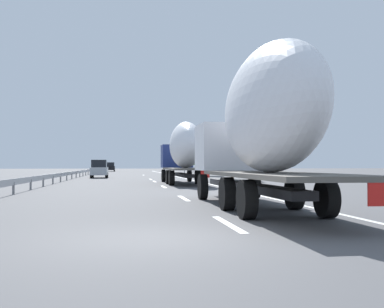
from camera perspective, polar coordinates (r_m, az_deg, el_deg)
ground_plane at (r=49.00m, az=-7.39°, el=-3.00°), size 260.00×260.00×0.00m
lane_stripe_0 at (r=11.34m, az=4.45°, el=-8.54°), size 3.20×0.20×0.01m
lane_stripe_1 at (r=19.83m, az=-1.03°, el=-5.45°), size 3.20×0.20×0.01m
lane_stripe_2 at (r=30.19m, az=-3.49°, el=-4.04°), size 3.20×0.20×0.01m
lane_stripe_3 at (r=39.87m, az=-4.63°, el=-3.38°), size 3.20×0.20×0.01m
lane_stripe_4 at (r=45.82m, az=-5.09°, el=-3.11°), size 3.20×0.20×0.01m
lane_stripe_5 at (r=64.87m, az=-5.99°, el=-2.59°), size 3.20×0.20×0.01m
edge_line_right at (r=54.34m, az=-1.65°, el=-2.84°), size 110.00×0.20×0.01m
truck_lead at (r=34.46m, az=-1.06°, el=0.50°), size 12.71×2.55×4.49m
truck_trailing at (r=14.92m, az=8.45°, el=3.81°), size 12.93×2.55×4.98m
car_silver_hatch at (r=51.95m, az=-11.31°, el=-1.81°), size 4.20×1.81×1.97m
car_black_suv at (r=101.13m, az=-9.94°, el=-1.58°), size 4.44×1.72×1.96m
road_sign at (r=58.55m, az=-0.93°, el=-0.49°), size 0.10×0.90×3.32m
tree_0 at (r=95.47m, az=-0.12°, el=0.13°), size 3.05×3.05×6.37m
tree_1 at (r=46.25m, az=4.98°, el=2.54°), size 3.00×3.00×7.14m
tree_2 at (r=59.45m, az=1.79°, el=0.55°), size 3.61×3.61×5.40m
guardrail_median at (r=52.26m, az=-14.03°, el=-2.23°), size 94.00×0.10×0.76m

